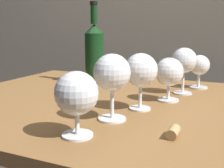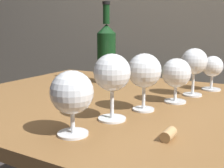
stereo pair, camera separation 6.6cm
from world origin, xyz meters
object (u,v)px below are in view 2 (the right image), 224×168
Objects in this scene: wine_glass_chardonnay at (72,93)px; wine_glass_port at (176,74)px; wine_glass_pinot at (194,62)px; wine_bottle at (106,52)px; wine_glass_cabernet at (212,67)px; wine_glass_white at (112,74)px; wine_glass_rose at (144,72)px; cork at (168,134)px.

wine_glass_chardonnay is 1.03× the size of wine_glass_port.
wine_glass_pinot is 0.49× the size of wine_bottle.
wine_glass_pinot is at bearing -107.02° from wine_glass_cabernet.
wine_glass_pinot is at bearing 73.19° from wine_glass_white.
wine_glass_chardonnay is 0.24m from wine_glass_rose.
wine_glass_pinot is 0.36m from wine_bottle.
wine_glass_white reaches higher than wine_glass_pinot.
wine_glass_chardonnay reaches higher than wine_glass_cabernet.
wine_glass_chardonnay is at bearing -99.75° from wine_glass_white.
cork is (0.05, -0.39, -0.10)m from wine_glass_pinot.
wine_glass_port is 0.12m from wine_glass_pinot.
wine_glass_port is at bearing -25.49° from wine_bottle.
wine_glass_white reaches higher than cork.
wine_glass_white reaches higher than wine_glass_rose.
wine_glass_cabernet is (0.11, 0.35, -0.02)m from wine_glass_rose.
wine_glass_cabernet is 0.51m from cork.
wine_glass_chardonnay is 0.85× the size of wine_glass_white.
wine_glass_rose is at bearing 73.38° from wine_glass_white.
cork is at bearing -82.11° from wine_glass_pinot.
wine_glass_port reaches higher than cork.
wine_glass_port is 1.09× the size of wine_glass_cabernet.
wine_bottle reaches higher than cork.
wine_glass_rose is at bearing 127.87° from cork.
wine_glass_pinot is 3.65× the size of cork.
wine_bottle is at bearing -170.24° from wine_glass_cabernet.
wine_glass_port is (0.05, 0.12, -0.02)m from wine_glass_rose.
wine_glass_pinot reaches higher than wine_glass_cabernet.
wine_glass_port is (0.08, 0.23, -0.03)m from wine_glass_white.
wine_glass_pinot is (0.02, 0.11, 0.02)m from wine_glass_port.
wine_glass_cabernet is at bearing 9.76° from wine_bottle.
cork is at bearing -74.75° from wine_glass_port.
cork is (0.41, -0.44, -0.11)m from wine_bottle.
wine_glass_rose is 0.37m from wine_glass_cabernet.
wine_glass_white reaches higher than wine_glass_chardonnay.
wine_glass_white is 0.36m from wine_glass_pinot.
wine_glass_cabernet is 0.40m from wine_bottle.
wine_bottle is at bearing 132.92° from cork.
wine_glass_cabernet is at bearing 74.62° from wine_glass_chardonnay.
wine_glass_white is at bearing -106.86° from wine_glass_cabernet.
wine_glass_rose reaches higher than cork.
wine_glass_white is 0.51× the size of wine_bottle.
wine_glass_white is 0.25m from wine_glass_port.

